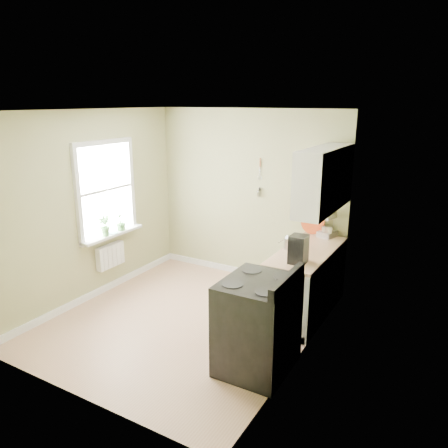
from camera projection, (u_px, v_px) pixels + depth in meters
The scene contains 21 objects.
floor at pixel (186, 321), 5.79m from camera, with size 3.20×3.60×0.02m, color tan.
ceiling at pixel (180, 109), 5.05m from camera, with size 3.20×3.60×0.02m, color white.
wall_back at pixel (249, 196), 6.93m from camera, with size 3.20×0.02×2.70m, color tan.
wall_left at pixel (90, 207), 6.19m from camera, with size 0.02×3.60×2.70m, color tan.
wall_right at pixel (307, 243), 4.64m from camera, with size 0.02×3.60×2.70m, color tan.
base_cabinets at pixel (307, 283), 5.88m from camera, with size 0.60×1.60×0.87m, color white.
countertop at pixel (308, 251), 5.76m from camera, with size 0.64×1.60×0.04m, color #D9AB84.
upper_cabinets at pixel (325, 179), 5.51m from camera, with size 0.35×1.40×0.80m, color white.
window at pixel (106, 190), 6.37m from camera, with size 0.06×1.14×1.44m.
window_sill at pixel (113, 234), 6.52m from camera, with size 0.18×1.14×0.04m, color white.
radiator at pixel (110, 256), 6.59m from camera, with size 0.12×0.50×0.35m, color white.
wall_utensils at pixel (260, 184), 6.75m from camera, with size 0.02×0.14×0.58m.
stove at pixel (258, 324), 4.64m from camera, with size 0.74×0.84×1.15m.
stand_mixer at pixel (329, 224), 6.30m from camera, with size 0.28×0.37×0.41m.
kettle at pixel (288, 242), 5.75m from camera, with size 0.20×0.11×0.20m.
coffee_maker at pixel (298, 250), 5.25m from camera, with size 0.20×0.22×0.35m.
red_tray at pixel (313, 222), 6.39m from camera, with size 0.36×0.36×0.02m, color #9F3515.
jar at pixel (301, 245), 5.81m from camera, with size 0.08×0.08×0.09m.
plant_a at pixel (104, 226), 6.33m from camera, with size 0.16×0.11×0.30m, color #457A3B.
plant_b at pixel (105, 226), 6.35m from camera, with size 0.17×0.14×0.31m, color #457A3B.
plant_c at pixel (121, 222), 6.62m from camera, with size 0.15×0.15×0.27m, color #457A3B.
Camera 1 is at (3.05, -4.26, 2.81)m, focal length 35.00 mm.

